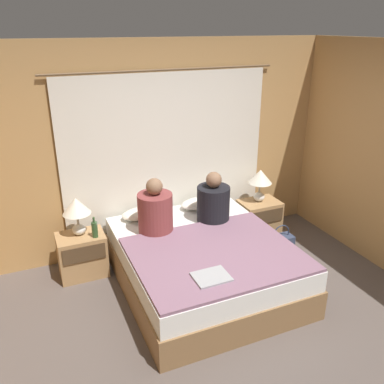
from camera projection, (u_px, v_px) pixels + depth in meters
ground_plane at (246, 340)px, 3.65m from camera, size 16.00×16.00×0.00m
wall_back at (166, 148)px, 4.89m from camera, size 4.21×0.06×2.50m
curtain_panel at (168, 163)px, 4.90m from camera, size 2.72×0.02×2.17m
bed at (203, 264)px, 4.33m from camera, size 1.67×1.97×0.53m
nightstand_left at (82, 255)px, 4.53m from camera, size 0.51×0.39×0.49m
nightstand_right at (259, 219)px, 5.37m from camera, size 0.51×0.39×0.49m
lamp_left at (77, 209)px, 4.35m from camera, size 0.30×0.30×0.43m
lamp_right at (260, 179)px, 5.19m from camera, size 0.30×0.30×0.43m
pillow_left at (146, 213)px, 4.74m from camera, size 0.59×0.31×0.12m
pillow_right at (204, 203)px, 5.01m from camera, size 0.59×0.31×0.12m
blanket_on_bed at (216, 254)px, 3.98m from camera, size 1.61×1.33×0.03m
person_left_in_bed at (155, 211)px, 4.34m from camera, size 0.38×0.38×0.62m
person_right_in_bed at (213, 202)px, 4.60m from camera, size 0.37×0.37×0.59m
beer_bottle_on_left_stand at (95, 229)px, 4.37m from camera, size 0.06×0.06×0.24m
laptop_on_bed at (211, 277)px, 3.57m from camera, size 0.32×0.25×0.02m
handbag_on_floor at (280, 242)px, 5.07m from camera, size 0.32×0.18×0.35m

